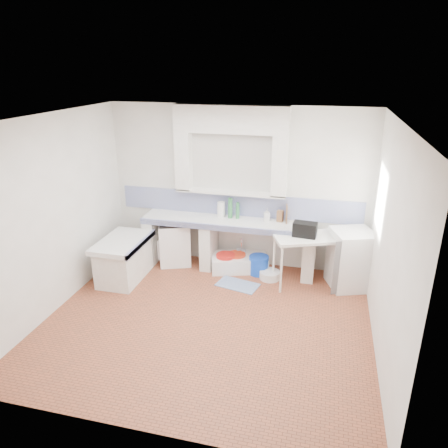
% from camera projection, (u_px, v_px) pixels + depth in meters
% --- Properties ---
extents(floor, '(4.50, 4.50, 0.00)m').
position_uv_depth(floor, '(207.00, 321.00, 5.97)').
color(floor, '#974A2E').
rests_on(floor, ground).
extents(ceiling, '(4.50, 4.50, 0.00)m').
position_uv_depth(ceiling, '(204.00, 119.00, 4.97)').
color(ceiling, white).
rests_on(ceiling, ground).
extents(wall_back, '(4.50, 0.00, 4.50)m').
position_uv_depth(wall_back, '(238.00, 188.00, 7.28)').
color(wall_back, white).
rests_on(wall_back, ground).
extents(wall_front, '(4.50, 0.00, 4.50)m').
position_uv_depth(wall_front, '(141.00, 311.00, 3.65)').
color(wall_front, white).
rests_on(wall_front, ground).
extents(wall_left, '(0.00, 4.50, 4.50)m').
position_uv_depth(wall_left, '(53.00, 215.00, 5.97)').
color(wall_left, white).
rests_on(wall_left, ground).
extents(wall_right, '(0.00, 4.50, 4.50)m').
position_uv_depth(wall_right, '(389.00, 246.00, 4.96)').
color(wall_right, white).
rests_on(wall_right, ground).
extents(alcove_mass, '(1.90, 0.25, 0.45)m').
position_uv_depth(alcove_mass, '(231.00, 119.00, 6.77)').
color(alcove_mass, white).
rests_on(alcove_mass, ground).
extents(window_frame, '(0.35, 0.86, 1.06)m').
position_uv_depth(window_frame, '(394.00, 201.00, 5.94)').
color(window_frame, '#352111').
rests_on(window_frame, ground).
extents(lace_valance, '(0.01, 0.84, 0.24)m').
position_uv_depth(lace_valance, '(387.00, 174.00, 5.84)').
color(lace_valance, white).
rests_on(lace_valance, ground).
extents(counter_slab, '(3.00, 0.60, 0.08)m').
position_uv_depth(counter_slab, '(228.00, 222.00, 7.23)').
color(counter_slab, white).
rests_on(counter_slab, ground).
extents(counter_lip, '(3.00, 0.04, 0.10)m').
position_uv_depth(counter_lip, '(224.00, 228.00, 6.97)').
color(counter_lip, navy).
rests_on(counter_lip, ground).
extents(counter_pier_left, '(0.20, 0.55, 0.82)m').
position_uv_depth(counter_pier_left, '(154.00, 239.00, 7.70)').
color(counter_pier_left, white).
rests_on(counter_pier_left, ground).
extents(counter_pier_mid, '(0.20, 0.55, 0.82)m').
position_uv_depth(counter_pier_mid, '(209.00, 244.00, 7.46)').
color(counter_pier_mid, white).
rests_on(counter_pier_mid, ground).
extents(counter_pier_right, '(0.20, 0.55, 0.82)m').
position_uv_depth(counter_pier_right, '(309.00, 255.00, 7.07)').
color(counter_pier_right, white).
rests_on(counter_pier_right, ground).
extents(peninsula_top, '(0.70, 1.10, 0.08)m').
position_uv_depth(peninsula_top, '(122.00, 242.00, 6.93)').
color(peninsula_top, white).
rests_on(peninsula_top, ground).
extents(peninsula_base, '(0.60, 1.00, 0.62)m').
position_uv_depth(peninsula_base, '(124.00, 261.00, 7.05)').
color(peninsula_base, white).
rests_on(peninsula_base, ground).
extents(peninsula_lip, '(0.04, 1.10, 0.10)m').
position_uv_depth(peninsula_lip, '(141.00, 244.00, 6.86)').
color(peninsula_lip, navy).
rests_on(peninsula_lip, ground).
extents(backsplash, '(4.27, 0.03, 0.40)m').
position_uv_depth(backsplash, '(237.00, 205.00, 7.38)').
color(backsplash, navy).
rests_on(backsplash, ground).
extents(stove, '(0.69, 0.68, 0.77)m').
position_uv_depth(stove, '(175.00, 243.00, 7.59)').
color(stove, white).
rests_on(stove, ground).
extents(sink, '(1.09, 0.80, 0.23)m').
position_uv_depth(sink, '(239.00, 263.00, 7.44)').
color(sink, white).
rests_on(sink, ground).
extents(side_table, '(1.15, 0.90, 0.04)m').
position_uv_depth(side_table, '(305.00, 260.00, 6.84)').
color(side_table, white).
rests_on(side_table, ground).
extents(fridge, '(0.79, 0.79, 0.96)m').
position_uv_depth(fridge, '(351.00, 259.00, 6.75)').
color(fridge, white).
rests_on(fridge, ground).
extents(bucket_red, '(0.37, 0.37, 0.31)m').
position_uv_depth(bucket_red, '(226.00, 263.00, 7.36)').
color(bucket_red, red).
rests_on(bucket_red, ground).
extents(bucket_orange, '(0.41, 0.41, 0.30)m').
position_uv_depth(bucket_orange, '(236.00, 261.00, 7.42)').
color(bucket_orange, '#EE3D1B').
rests_on(bucket_orange, ground).
extents(bucket_blue, '(0.38, 0.38, 0.32)m').
position_uv_depth(bucket_blue, '(259.00, 265.00, 7.27)').
color(bucket_blue, blue).
rests_on(bucket_blue, ground).
extents(basin_white, '(0.42, 0.42, 0.13)m').
position_uv_depth(basin_white, '(270.00, 275.00, 7.12)').
color(basin_white, white).
rests_on(basin_white, ground).
extents(water_bottle_a, '(0.10, 0.10, 0.32)m').
position_uv_depth(water_bottle_a, '(239.00, 257.00, 7.58)').
color(water_bottle_a, silver).
rests_on(water_bottle_a, ground).
extents(water_bottle_b, '(0.09, 0.09, 0.32)m').
position_uv_depth(water_bottle_b, '(243.00, 258.00, 7.54)').
color(water_bottle_b, silver).
rests_on(water_bottle_b, ground).
extents(black_bag, '(0.39, 0.25, 0.23)m').
position_uv_depth(black_bag, '(305.00, 230.00, 6.65)').
color(black_bag, black).
rests_on(black_bag, side_table).
extents(green_bottle_a, '(0.09, 0.09, 0.36)m').
position_uv_depth(green_bottle_a, '(230.00, 208.00, 7.26)').
color(green_bottle_a, '#2E753E').
rests_on(green_bottle_a, counter_slab).
extents(green_bottle_b, '(0.07, 0.07, 0.28)m').
position_uv_depth(green_bottle_b, '(238.00, 211.00, 7.25)').
color(green_bottle_b, '#2E753E').
rests_on(green_bottle_b, counter_slab).
extents(knife_block, '(0.11, 0.10, 0.20)m').
position_uv_depth(knife_block, '(280.00, 216.00, 7.12)').
color(knife_block, brown).
rests_on(knife_block, counter_slab).
extents(cutting_board, '(0.05, 0.21, 0.29)m').
position_uv_depth(cutting_board, '(287.00, 214.00, 7.08)').
color(cutting_board, brown).
rests_on(cutting_board, counter_slab).
extents(paper_towel, '(0.17, 0.17, 0.27)m').
position_uv_depth(paper_towel, '(221.00, 209.00, 7.34)').
color(paper_towel, white).
rests_on(paper_towel, counter_slab).
extents(soap_bottle, '(0.12, 0.12, 0.21)m').
position_uv_depth(soap_bottle, '(267.00, 215.00, 7.16)').
color(soap_bottle, white).
rests_on(soap_bottle, counter_slab).
extents(rug, '(0.74, 0.53, 0.01)m').
position_uv_depth(rug, '(238.00, 285.00, 6.93)').
color(rug, '#2D4E99').
rests_on(rug, ground).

